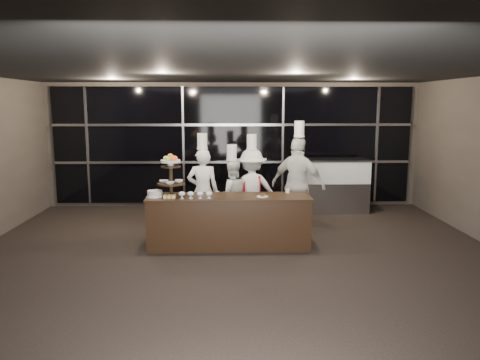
{
  "coord_description": "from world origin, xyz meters",
  "views": [
    {
      "loc": [
        -0.13,
        -6.36,
        2.52
      ],
      "look_at": [
        0.08,
        1.91,
        1.15
      ],
      "focal_mm": 35.0,
      "sensor_mm": 36.0,
      "label": 1
    }
  ],
  "objects_px": {
    "layer_cake": "(155,194)",
    "chef_d": "(298,185)",
    "display_stand": "(171,172)",
    "chef_a": "(203,190)",
    "chef_b": "(232,195)",
    "display_case": "(334,182)",
    "buffet_counter": "(229,221)",
    "chef_c": "(251,189)"
  },
  "relations": [
    {
      "from": "chef_a",
      "to": "layer_cake",
      "type": "bearing_deg",
      "value": -127.31
    },
    {
      "from": "chef_b",
      "to": "chef_c",
      "type": "bearing_deg",
      "value": 17.71
    },
    {
      "from": "chef_a",
      "to": "buffet_counter",
      "type": "bearing_deg",
      "value": -62.3
    },
    {
      "from": "buffet_counter",
      "to": "chef_a",
      "type": "xyz_separation_m",
      "value": [
        -0.5,
        0.96,
        0.39
      ]
    },
    {
      "from": "display_case",
      "to": "chef_c",
      "type": "bearing_deg",
      "value": -142.75
    },
    {
      "from": "display_stand",
      "to": "chef_b",
      "type": "height_order",
      "value": "chef_b"
    },
    {
      "from": "display_case",
      "to": "chef_b",
      "type": "bearing_deg",
      "value": -145.47
    },
    {
      "from": "display_case",
      "to": "layer_cake",
      "type": "bearing_deg",
      "value": -143.77
    },
    {
      "from": "display_case",
      "to": "chef_b",
      "type": "height_order",
      "value": "chef_b"
    },
    {
      "from": "chef_a",
      "to": "chef_c",
      "type": "height_order",
      "value": "chef_a"
    },
    {
      "from": "chef_a",
      "to": "chef_d",
      "type": "height_order",
      "value": "chef_d"
    },
    {
      "from": "buffet_counter",
      "to": "display_case",
      "type": "xyz_separation_m",
      "value": [
        2.46,
        2.69,
        0.22
      ]
    },
    {
      "from": "layer_cake",
      "to": "chef_d",
      "type": "height_order",
      "value": "chef_d"
    },
    {
      "from": "buffet_counter",
      "to": "chef_b",
      "type": "height_order",
      "value": "chef_b"
    },
    {
      "from": "display_case",
      "to": "chef_b",
      "type": "xyz_separation_m",
      "value": [
        -2.4,
        -1.65,
        0.05
      ]
    },
    {
      "from": "display_stand",
      "to": "chef_a",
      "type": "relative_size",
      "value": 0.38
    },
    {
      "from": "buffet_counter",
      "to": "display_case",
      "type": "height_order",
      "value": "display_case"
    },
    {
      "from": "chef_a",
      "to": "display_case",
      "type": "bearing_deg",
      "value": 30.2
    },
    {
      "from": "buffet_counter",
      "to": "chef_c",
      "type": "bearing_deg",
      "value": 68.71
    },
    {
      "from": "layer_cake",
      "to": "display_case",
      "type": "height_order",
      "value": "display_case"
    },
    {
      "from": "display_stand",
      "to": "display_case",
      "type": "bearing_deg",
      "value": 37.83
    },
    {
      "from": "chef_c",
      "to": "chef_a",
      "type": "bearing_deg",
      "value": -168.3
    },
    {
      "from": "chef_b",
      "to": "chef_d",
      "type": "distance_m",
      "value": 1.31
    },
    {
      "from": "layer_cake",
      "to": "chef_c",
      "type": "bearing_deg",
      "value": 35.0
    },
    {
      "from": "buffet_counter",
      "to": "layer_cake",
      "type": "relative_size",
      "value": 9.47
    },
    {
      "from": "layer_cake",
      "to": "chef_c",
      "type": "xyz_separation_m",
      "value": [
        1.73,
        1.21,
        -0.15
      ]
    },
    {
      "from": "layer_cake",
      "to": "chef_a",
      "type": "height_order",
      "value": "chef_a"
    },
    {
      "from": "display_stand",
      "to": "chef_a",
      "type": "distance_m",
      "value": 1.19
    },
    {
      "from": "chef_b",
      "to": "chef_c",
      "type": "height_order",
      "value": "chef_c"
    },
    {
      "from": "buffet_counter",
      "to": "display_stand",
      "type": "distance_m",
      "value": 1.33
    },
    {
      "from": "chef_a",
      "to": "chef_c",
      "type": "bearing_deg",
      "value": 11.7
    },
    {
      "from": "display_stand",
      "to": "layer_cake",
      "type": "bearing_deg",
      "value": -169.74
    },
    {
      "from": "chef_a",
      "to": "chef_c",
      "type": "relative_size",
      "value": 1.02
    },
    {
      "from": "chef_d",
      "to": "chef_b",
      "type": "bearing_deg",
      "value": 174.54
    },
    {
      "from": "chef_d",
      "to": "display_case",
      "type": "bearing_deg",
      "value": 57.87
    },
    {
      "from": "buffet_counter",
      "to": "display_stand",
      "type": "relative_size",
      "value": 3.81
    },
    {
      "from": "display_case",
      "to": "chef_a",
      "type": "height_order",
      "value": "chef_a"
    },
    {
      "from": "layer_cake",
      "to": "chef_d",
      "type": "bearing_deg",
      "value": 20.13
    },
    {
      "from": "display_case",
      "to": "display_stand",
      "type": "bearing_deg",
      "value": -142.17
    },
    {
      "from": "chef_c",
      "to": "chef_d",
      "type": "height_order",
      "value": "chef_d"
    },
    {
      "from": "chef_c",
      "to": "chef_d",
      "type": "xyz_separation_m",
      "value": [
        0.89,
        -0.25,
        0.14
      ]
    },
    {
      "from": "display_case",
      "to": "chef_c",
      "type": "distance_m",
      "value": 2.53
    }
  ]
}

